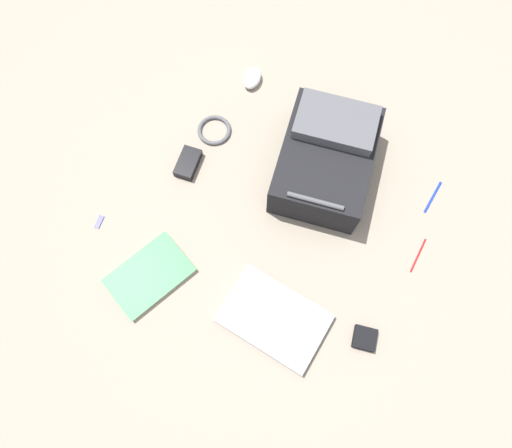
{
  "coord_description": "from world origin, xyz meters",
  "views": [
    {
      "loc": [
        -0.26,
        0.47,
        1.55
      ],
      "look_at": [
        0.03,
        0.03,
        0.02
      ],
      "focal_mm": 31.96,
      "sensor_mm": 36.0,
      "label": 1
    }
  ],
  "objects_px": {
    "cable_coil": "(214,130)",
    "pen_black": "(433,197)",
    "pen_blue": "(419,255)",
    "usb_stick": "(99,222)",
    "laptop": "(274,318)",
    "book_manual": "(149,275)",
    "computer_mouse": "(252,78)",
    "earbud_pouch": "(365,338)",
    "backpack": "(326,158)",
    "power_brick": "(188,163)"
  },
  "relations": [
    {
      "from": "laptop",
      "to": "pen_blue",
      "type": "xyz_separation_m",
      "value": [
        -0.3,
        -0.47,
        -0.01
      ]
    },
    {
      "from": "laptop",
      "to": "earbud_pouch",
      "type": "relative_size",
      "value": 4.77
    },
    {
      "from": "backpack",
      "to": "earbud_pouch",
      "type": "distance_m",
      "value": 0.63
    },
    {
      "from": "laptop",
      "to": "pen_black",
      "type": "bearing_deg",
      "value": -109.54
    },
    {
      "from": "book_manual",
      "to": "pen_black",
      "type": "distance_m",
      "value": 1.06
    },
    {
      "from": "laptop",
      "to": "cable_coil",
      "type": "height_order",
      "value": "laptop"
    },
    {
      "from": "cable_coil",
      "to": "pen_blue",
      "type": "relative_size",
      "value": 0.95
    },
    {
      "from": "computer_mouse",
      "to": "pen_black",
      "type": "distance_m",
      "value": 0.84
    },
    {
      "from": "laptop",
      "to": "usb_stick",
      "type": "distance_m",
      "value": 0.72
    },
    {
      "from": "computer_mouse",
      "to": "pen_blue",
      "type": "bearing_deg",
      "value": 148.37
    },
    {
      "from": "cable_coil",
      "to": "earbud_pouch",
      "type": "distance_m",
      "value": 0.94
    },
    {
      "from": "computer_mouse",
      "to": "earbud_pouch",
      "type": "height_order",
      "value": "computer_mouse"
    },
    {
      "from": "power_brick",
      "to": "pen_blue",
      "type": "distance_m",
      "value": 0.9
    },
    {
      "from": "computer_mouse",
      "to": "backpack",
      "type": "bearing_deg",
      "value": 143.56
    },
    {
      "from": "backpack",
      "to": "earbud_pouch",
      "type": "relative_size",
      "value": 6.87
    },
    {
      "from": "backpack",
      "to": "power_brick",
      "type": "distance_m",
      "value": 0.51
    },
    {
      "from": "backpack",
      "to": "computer_mouse",
      "type": "xyz_separation_m",
      "value": [
        0.44,
        -0.18,
        -0.07
      ]
    },
    {
      "from": "power_brick",
      "to": "pen_blue",
      "type": "bearing_deg",
      "value": -169.38
    },
    {
      "from": "laptop",
      "to": "power_brick",
      "type": "xyz_separation_m",
      "value": [
        0.58,
        -0.3,
        0.0
      ]
    },
    {
      "from": "computer_mouse",
      "to": "pen_blue",
      "type": "relative_size",
      "value": 0.74
    },
    {
      "from": "computer_mouse",
      "to": "earbud_pouch",
      "type": "bearing_deg",
      "value": 129.64
    },
    {
      "from": "cable_coil",
      "to": "usb_stick",
      "type": "xyz_separation_m",
      "value": [
        0.13,
        0.53,
        -0.0
      ]
    },
    {
      "from": "book_manual",
      "to": "pen_blue",
      "type": "relative_size",
      "value": 2.3
    },
    {
      "from": "laptop",
      "to": "book_manual",
      "type": "relative_size",
      "value": 1.12
    },
    {
      "from": "backpack",
      "to": "pen_blue",
      "type": "relative_size",
      "value": 3.7
    },
    {
      "from": "backpack",
      "to": "laptop",
      "type": "xyz_separation_m",
      "value": [
        -0.15,
        0.57,
        -0.08
      ]
    },
    {
      "from": "backpack",
      "to": "pen_black",
      "type": "height_order",
      "value": "backpack"
    },
    {
      "from": "pen_blue",
      "to": "book_manual",
      "type": "bearing_deg",
      "value": 38.2
    },
    {
      "from": "pen_blue",
      "to": "pen_black",
      "type": "bearing_deg",
      "value": -75.99
    },
    {
      "from": "pen_black",
      "to": "pen_blue",
      "type": "relative_size",
      "value": 1.03
    },
    {
      "from": "cable_coil",
      "to": "pen_black",
      "type": "xyz_separation_m",
      "value": [
        -0.83,
        -0.22,
        -0.0
      ]
    },
    {
      "from": "computer_mouse",
      "to": "pen_black",
      "type": "relative_size",
      "value": 0.72
    },
    {
      "from": "laptop",
      "to": "cable_coil",
      "type": "relative_size",
      "value": 2.7
    },
    {
      "from": "pen_blue",
      "to": "usb_stick",
      "type": "height_order",
      "value": "same"
    },
    {
      "from": "pen_blue",
      "to": "power_brick",
      "type": "bearing_deg",
      "value": 10.62
    },
    {
      "from": "laptop",
      "to": "usb_stick",
      "type": "height_order",
      "value": "laptop"
    },
    {
      "from": "book_manual",
      "to": "computer_mouse",
      "type": "bearing_deg",
      "value": -80.16
    },
    {
      "from": "book_manual",
      "to": "pen_blue",
      "type": "xyz_separation_m",
      "value": [
        -0.74,
        -0.58,
        -0.01
      ]
    },
    {
      "from": "earbud_pouch",
      "to": "cable_coil",
      "type": "bearing_deg",
      "value": -22.75
    },
    {
      "from": "book_manual",
      "to": "earbud_pouch",
      "type": "bearing_deg",
      "value": -162.52
    },
    {
      "from": "pen_blue",
      "to": "usb_stick",
      "type": "bearing_deg",
      "value": 27.42
    },
    {
      "from": "cable_coil",
      "to": "usb_stick",
      "type": "relative_size",
      "value": 2.67
    },
    {
      "from": "computer_mouse",
      "to": "cable_coil",
      "type": "relative_size",
      "value": 0.78
    },
    {
      "from": "backpack",
      "to": "usb_stick",
      "type": "height_order",
      "value": "backpack"
    },
    {
      "from": "backpack",
      "to": "pen_black",
      "type": "relative_size",
      "value": 3.59
    },
    {
      "from": "backpack",
      "to": "power_brick",
      "type": "bearing_deg",
      "value": 31.74
    },
    {
      "from": "power_brick",
      "to": "pen_black",
      "type": "height_order",
      "value": "power_brick"
    },
    {
      "from": "book_manual",
      "to": "usb_stick",
      "type": "relative_size",
      "value": 6.46
    },
    {
      "from": "cable_coil",
      "to": "pen_blue",
      "type": "bearing_deg",
      "value": 179.54
    },
    {
      "from": "pen_blue",
      "to": "earbud_pouch",
      "type": "height_order",
      "value": "earbud_pouch"
    }
  ]
}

